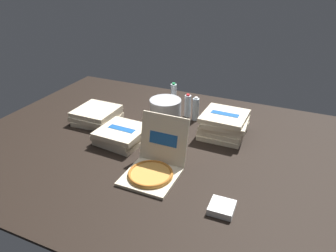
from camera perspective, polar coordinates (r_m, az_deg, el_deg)
The scene contains 10 objects.
ground_plane at distance 2.67m, azimuth -1.73°, elevation -3.58°, with size 3.20×2.40×0.02m, color black.
open_pizza_box at distance 2.30m, azimuth -2.47°, elevation -6.91°, with size 0.36×0.46×0.38m.
pizza_stack_right_near at distance 2.81m, azimuth 9.92°, elevation 0.27°, with size 0.40×0.39×0.21m.
pizza_stack_left_far at distance 3.10m, azimuth -12.51°, elevation 1.89°, with size 0.40×0.40×0.12m.
pizza_stack_left_near at distance 2.72m, azimuth -8.15°, elevation -1.55°, with size 0.42×0.40×0.12m.
ice_bucket at distance 3.15m, azimuth -0.46°, elevation 3.33°, with size 0.31×0.31×0.16m, color #B7BABF.
water_bottle_0 at distance 3.04m, azimuth 4.93°, elevation 2.99°, with size 0.06×0.06×0.23m.
water_bottle_1 at distance 3.11m, azimuth 3.52°, elevation 3.58°, with size 0.06×0.06×0.23m.
water_bottle_2 at distance 3.38m, azimuth 1.00°, elevation 5.70°, with size 0.06×0.06×0.23m.
napkin_pile at distance 2.05m, azimuth 9.51°, elevation -14.07°, with size 0.15×0.15×0.05m, color white.
Camera 1 is at (1.01, -2.05, 1.38)m, focal length 34.43 mm.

